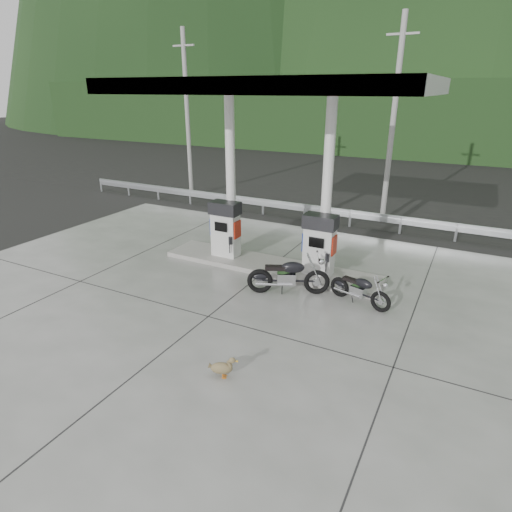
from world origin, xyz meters
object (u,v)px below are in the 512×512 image
at_px(gas_pump_left, 225,229).
at_px(motorcycle_right, 360,290).
at_px(gas_pump_right, 319,245).
at_px(motorcycle_left, 288,276).
at_px(duck, 222,368).

relative_size(gas_pump_left, motorcycle_right, 1.08).
height_order(gas_pump_right, motorcycle_right, gas_pump_right).
bearing_deg(motorcycle_left, motorcycle_right, -15.86).
distance_m(gas_pump_left, duck, 6.29).
relative_size(motorcycle_left, duck, 3.95).
bearing_deg(gas_pump_left, gas_pump_right, 0.00).
xyz_separation_m(motorcycle_right, duck, (-1.57, -4.30, -0.20)).
distance_m(gas_pump_right, motorcycle_left, 1.51).
relative_size(motorcycle_left, motorcycle_right, 1.27).
relative_size(motorcycle_right, duck, 3.11).
bearing_deg(gas_pump_left, duck, -59.52).
height_order(motorcycle_right, duck, motorcycle_right).
bearing_deg(duck, gas_pump_right, 67.17).
distance_m(gas_pump_left, gas_pump_right, 3.20).
distance_m(motorcycle_left, duck, 4.03).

